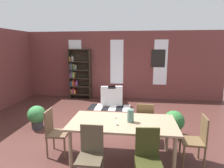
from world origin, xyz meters
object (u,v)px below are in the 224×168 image
(dining_table, at_px, (123,125))
(dining_chair_head_left, at_px, (55,130))
(dining_chair_head_right, at_px, (197,139))
(vase_on_table, at_px, (131,116))
(potted_plant_corner, at_px, (174,122))
(potted_plant_by_shelf, at_px, (37,116))
(dining_chair_near_right, at_px, (148,157))
(dining_chair_far_right, at_px, (145,121))
(bookshelf_tall, at_px, (79,74))
(armchair_white, at_px, (111,97))
(dining_chair_near_left, at_px, (91,153))

(dining_table, height_order, dining_chair_head_left, dining_chair_head_left)
(dining_table, height_order, dining_chair_head_right, dining_chair_head_right)
(vase_on_table, relative_size, potted_plant_corner, 0.38)
(potted_plant_by_shelf, relative_size, potted_plant_corner, 0.97)
(dining_chair_head_left, distance_m, potted_plant_by_shelf, 1.55)
(dining_chair_near_right, xyz_separation_m, potted_plant_corner, (0.73, 1.89, -0.15))
(dining_table, relative_size, potted_plant_by_shelf, 3.21)
(dining_chair_far_right, distance_m, potted_plant_by_shelf, 2.90)
(bookshelf_tall, height_order, potted_plant_by_shelf, bookshelf_tall)
(bookshelf_tall, xyz_separation_m, armchair_white, (1.49, -0.69, -0.76))
(dining_chair_near_right, xyz_separation_m, dining_chair_near_left, (-0.91, 0.00, 0.00))
(dining_chair_far_right, xyz_separation_m, bookshelf_tall, (-2.67, 3.69, 0.53))
(vase_on_table, height_order, armchair_white, vase_on_table)
(armchair_white, bearing_deg, dining_table, -79.04)
(armchair_white, bearing_deg, dining_chair_near_left, -86.62)
(dining_chair_near_left, xyz_separation_m, armchair_white, (-0.26, 4.48, -0.23))
(dining_chair_near_right, bearing_deg, dining_chair_near_left, 179.98)
(vase_on_table, height_order, dining_chair_far_right, vase_on_table)
(dining_chair_head_left, xyz_separation_m, dining_chair_near_right, (1.84, -0.74, 0.00))
(potted_plant_by_shelf, bearing_deg, potted_plant_corner, -0.12)
(dining_table, height_order, vase_on_table, vase_on_table)
(dining_chair_head_left, xyz_separation_m, bookshelf_tall, (-0.82, 4.43, 0.53))
(vase_on_table, bearing_deg, dining_chair_head_right, -0.10)
(vase_on_table, relative_size, dining_chair_head_right, 0.26)
(bookshelf_tall, height_order, armchair_white, bookshelf_tall)
(armchair_white, bearing_deg, bookshelf_tall, 155.05)
(bookshelf_tall, bearing_deg, dining_chair_near_left, -71.24)
(potted_plant_corner, bearing_deg, vase_on_table, -132.21)
(dining_chair_head_left, xyz_separation_m, dining_chair_near_left, (0.93, -0.74, 0.00))
(dining_chair_near_left, xyz_separation_m, potted_plant_by_shelf, (-1.95, 1.89, -0.16))
(vase_on_table, relative_size, potted_plant_by_shelf, 0.39)
(potted_plant_by_shelf, bearing_deg, dining_chair_near_right, -33.48)
(dining_chair_far_right, distance_m, bookshelf_tall, 4.58)
(dining_table, relative_size, dining_chair_head_right, 2.14)
(dining_table, bearing_deg, dining_chair_near_left, -121.71)
(dining_chair_head_left, height_order, dining_chair_head_right, same)
(dining_chair_near_right, bearing_deg, dining_chair_head_left, 158.15)
(dining_chair_head_left, height_order, dining_chair_far_right, same)
(dining_chair_head_left, height_order, potted_plant_corner, dining_chair_head_left)
(dining_chair_near_right, distance_m, potted_plant_by_shelf, 3.44)
(dining_chair_far_right, bearing_deg, potted_plant_corner, 28.76)
(vase_on_table, xyz_separation_m, bookshelf_tall, (-2.36, 4.43, 0.14))
(vase_on_table, bearing_deg, dining_chair_head_left, -179.85)
(dining_chair_head_right, bearing_deg, potted_plant_corner, 100.17)
(dining_chair_head_left, bearing_deg, potted_plant_by_shelf, 131.48)
(dining_table, height_order, dining_chair_near_right, dining_chair_near_right)
(dining_chair_head_left, xyz_separation_m, dining_chair_head_right, (2.78, 0.00, 0.00))
(armchair_white, bearing_deg, dining_chair_near_right, -75.30)
(dining_table, distance_m, bookshelf_tall, 4.96)
(potted_plant_by_shelf, xyz_separation_m, potted_plant_corner, (3.60, -0.01, 0.01))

